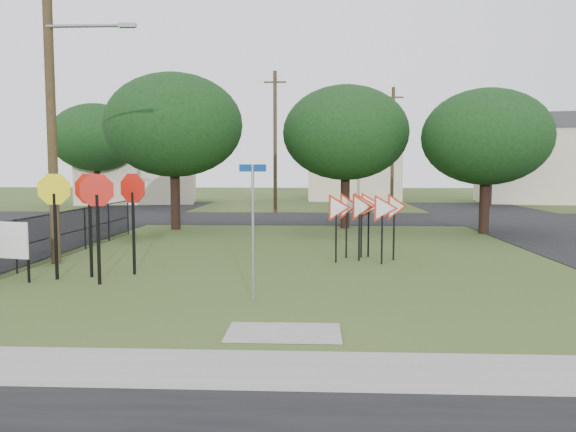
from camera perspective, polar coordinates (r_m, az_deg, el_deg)
The scene contains 23 objects.
ground at distance 12.35m, azimuth 0.17°, elevation -8.63°, with size 140.00×140.00×0.00m, color #344B1C.
sidewalk at distance 8.32m, azimuth -1.16°, elevation -15.34°, with size 30.00×1.60×0.02m, color gray.
planting_strip at distance 7.21m, azimuth -1.84°, elevation -18.65°, with size 30.00×0.80×0.02m, color #344B1C.
street_left at distance 25.47m, azimuth -26.79°, elevation -2.11°, with size 8.00×50.00×0.02m, color black.
street_far at distance 32.12m, azimuth 1.76°, elevation -0.23°, with size 60.00×8.00×0.02m, color black.
curb_pad at distance 10.03m, azimuth -0.45°, elevation -11.78°, with size 2.00×1.20×0.02m, color gray.
street_name_sign at distance 12.19m, azimuth -3.59°, elevation -0.69°, with size 0.60×0.16×2.97m.
stop_sign_cluster at distance 15.34m, azimuth -19.11°, elevation 1.42°, with size 2.60×1.65×2.77m.
yield_sign_cluster at distance 17.67m, azimuth 7.74°, elevation 0.67°, with size 2.69×1.44×2.16m.
info_board at distance 15.80m, azimuth -26.59°, elevation -2.40°, with size 1.21×0.33×1.54m.
utility_pole_main at distance 18.37m, azimuth -22.83°, elevation 11.79°, with size 3.55×0.33×10.00m.
far_pole_a at distance 36.12m, azimuth -1.32°, elevation 7.63°, with size 1.40×0.24×9.00m.
far_pole_b at distance 40.39m, azimuth 10.57°, elevation 6.90°, with size 1.40×0.24×8.50m.
far_pole_c at distance 43.33m, azimuth -11.44°, elevation 7.08°, with size 1.40×0.24×9.00m.
fence_run at distance 20.08m, azimuth -21.20°, elevation -1.44°, with size 0.05×11.55×1.50m.
house_left at distance 48.24m, azimuth -14.89°, elevation 5.66°, with size 10.58×8.88×7.20m.
house_mid at distance 52.11m, azimuth 6.56°, elevation 5.17°, with size 8.40×8.40×6.20m.
house_right at distance 51.08m, azimuth 22.82°, elevation 5.39°, with size 8.30×8.30×7.20m.
tree_near_left at distance 26.87m, azimuth -11.50°, elevation 9.01°, with size 6.40×6.40×7.27m.
tree_near_mid at distance 27.08m, azimuth 5.88°, elevation 8.38°, with size 6.00×6.00×6.80m.
tree_near_right at distance 26.12m, azimuth 19.50°, elevation 7.57°, with size 5.60×5.60×6.33m.
tree_far_left at distance 45.19m, azimuth -18.92°, elevation 7.55°, with size 6.80×6.80×7.73m.
tree_far_right at distance 46.04m, azimuth 19.87°, elevation 6.68°, with size 6.00×6.00×6.80m.
Camera 1 is at (0.53, -11.99, 2.89)m, focal length 35.00 mm.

